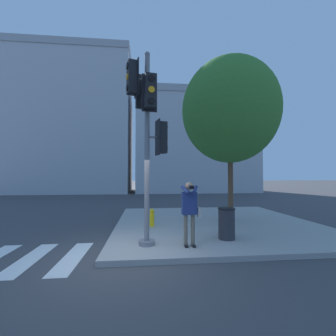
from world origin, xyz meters
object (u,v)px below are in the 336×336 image
at_px(fire_hydrant, 152,218).
at_px(trash_bin, 227,223).
at_px(traffic_signal_pole, 147,119).
at_px(street_tree, 230,111).
at_px(person_photographer, 190,208).

height_order(fire_hydrant, trash_bin, trash_bin).
xyz_separation_m(traffic_signal_pole, trash_bin, (2.43, 0.32, -3.05)).
height_order(traffic_signal_pole, street_tree, street_tree).
distance_m(traffic_signal_pole, street_tree, 4.55).
height_order(person_photographer, fire_hydrant, person_photographer).
height_order(street_tree, trash_bin, street_tree).
distance_m(street_tree, trash_bin, 4.91).
relative_size(person_photographer, street_tree, 0.25).
height_order(traffic_signal_pole, fire_hydrant, traffic_signal_pole).
relative_size(person_photographer, fire_hydrant, 2.61).
distance_m(traffic_signal_pole, person_photographer, 2.76).
distance_m(person_photographer, fire_hydrant, 2.73).
relative_size(street_tree, fire_hydrant, 10.29).
bearing_deg(trash_bin, person_photographer, -156.02).
xyz_separation_m(person_photographer, street_tree, (2.31, 2.92, 3.60)).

